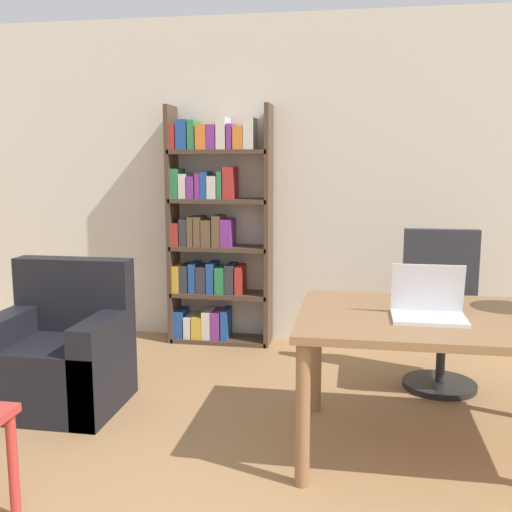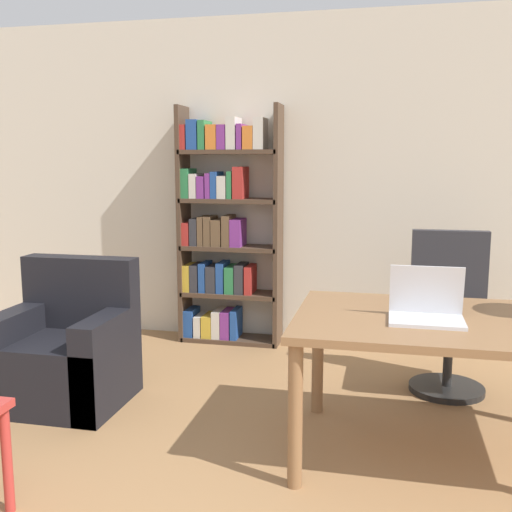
{
  "view_description": "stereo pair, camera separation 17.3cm",
  "coord_description": "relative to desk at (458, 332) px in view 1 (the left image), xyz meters",
  "views": [
    {
      "loc": [
        0.13,
        -0.48,
        1.52
      ],
      "look_at": [
        -0.43,
        2.8,
        0.99
      ],
      "focal_mm": 42.0,
      "sensor_mm": 36.0,
      "label": 1
    },
    {
      "loc": [
        0.3,
        -0.45,
        1.52
      ],
      "look_at": [
        -0.43,
        2.8,
        0.99
      ],
      "focal_mm": 42.0,
      "sensor_mm": 36.0,
      "label": 2
    }
  ],
  "objects": [
    {
      "name": "wall_back",
      "position": [
        -0.65,
        1.93,
        0.69
      ],
      "size": [
        8.0,
        0.06,
        2.7
      ],
      "color": "beige",
      "rests_on": "ground_plane"
    },
    {
      "name": "bookshelf",
      "position": [
        -1.71,
        1.74,
        0.29
      ],
      "size": [
        0.85,
        0.28,
        1.97
      ],
      "color": "#4C3828",
      "rests_on": "ground_plane"
    },
    {
      "name": "laptop",
      "position": [
        -0.16,
        -0.06,
        0.14
      ],
      "size": [
        0.36,
        0.26,
        0.27
      ],
      "color": "silver",
      "rests_on": "desk"
    },
    {
      "name": "armchair",
      "position": [
        -2.33,
        0.26,
        -0.35
      ],
      "size": [
        0.77,
        0.67,
        0.9
      ],
      "color": "black",
      "rests_on": "ground_plane"
    },
    {
      "name": "desk",
      "position": [
        0.0,
        0.0,
        0.0
      ],
      "size": [
        1.62,
        1.0,
        0.74
      ],
      "color": "olive",
      "rests_on": "ground_plane"
    },
    {
      "name": "office_chair",
      "position": [
        0.06,
        1.04,
        -0.17
      ],
      "size": [
        0.53,
        0.53,
        1.06
      ],
      "color": "black",
      "rests_on": "ground_plane"
    }
  ]
}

